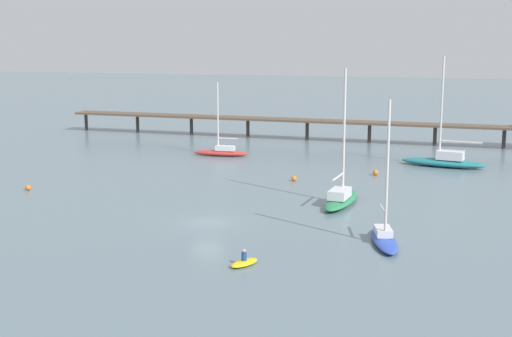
{
  "coord_description": "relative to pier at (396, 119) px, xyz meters",
  "views": [
    {
      "loc": [
        17.73,
        -54.42,
        15.5
      ],
      "look_at": [
        0.0,
        16.54,
        1.5
      ],
      "focal_mm": 50.1,
      "sensor_mm": 36.0,
      "label": 1
    }
  ],
  "objects": [
    {
      "name": "ground_plane",
      "position": [
        -12.62,
        -46.62,
        -3.55
      ],
      "size": [
        400.0,
        400.0,
        0.0
      ],
      "primitive_type": "plane",
      "color": "slate"
    },
    {
      "name": "pier",
      "position": [
        0.0,
        0.0,
        0.0
      ],
      "size": [
        74.44,
        7.01,
        6.69
      ],
      "color": "brown",
      "rests_on": "ground_plane"
    },
    {
      "name": "sailboat_red",
      "position": [
        -20.87,
        -15.22,
        -2.91
      ],
      "size": [
        7.15,
        1.79,
        9.35
      ],
      "color": "red",
      "rests_on": "ground_plane"
    },
    {
      "name": "sailboat_green",
      "position": [
        -2.73,
        -37.6,
        -2.82
      ],
      "size": [
        3.25,
        8.7,
        12.35
      ],
      "color": "#287F4C",
      "rests_on": "ground_plane"
    },
    {
      "name": "sailboat_teal",
      "position": [
        6.62,
        -16.06,
        -2.75
      ],
      "size": [
        10.09,
        4.52,
        12.85
      ],
      "color": "#1E727A",
      "rests_on": "ground_plane"
    },
    {
      "name": "sailboat_blue",
      "position": [
        1.95,
        -48.98,
        -2.89
      ],
      "size": [
        3.17,
        7.24,
        10.78
      ],
      "color": "#2D4CB7",
      "rests_on": "ground_plane"
    },
    {
      "name": "dinghy_yellow",
      "position": [
        -6.86,
        -56.48,
        -3.33
      ],
      "size": [
        2.04,
        2.62,
        1.14
      ],
      "color": "yellow",
      "rests_on": "ground_plane"
    },
    {
      "name": "mooring_buoy_near",
      "position": [
        -8.9,
        -28.4,
        -3.27
      ],
      "size": [
        0.56,
        0.56,
        0.56
      ],
      "primitive_type": "sphere",
      "color": "orange",
      "rests_on": "ground_plane"
    },
    {
      "name": "mooring_buoy_outer",
      "position": [
        -0.79,
        -23.14,
        -3.24
      ],
      "size": [
        0.62,
        0.62,
        0.62
      ],
      "primitive_type": "sphere",
      "color": "orange",
      "rests_on": "ground_plane"
    },
    {
      "name": "mooring_buoy_mid",
      "position": [
        -33.75,
        -39.22,
        -3.27
      ],
      "size": [
        0.56,
        0.56,
        0.56
      ],
      "primitive_type": "sphere",
      "color": "orange",
      "rests_on": "ground_plane"
    }
  ]
}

